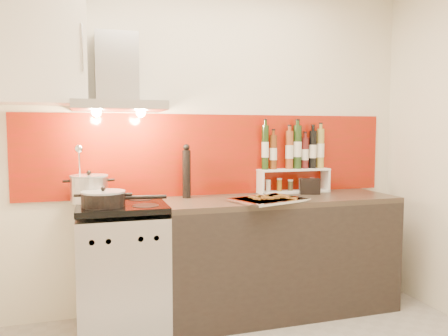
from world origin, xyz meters
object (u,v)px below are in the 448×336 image
object	(u,v)px
saute_pan	(104,199)
baking_tray	(268,199)
range_stove	(123,269)
counter	(280,254)
stock_pot	(89,188)
pepper_mill	(186,172)

from	to	relation	value
saute_pan	baking_tray	world-z (taller)	saute_pan
range_stove	counter	distance (m)	1.20
range_stove	counter	bearing A→B (deg)	0.23
stock_pot	saute_pan	bearing A→B (deg)	-65.56
pepper_mill	saute_pan	bearing A→B (deg)	-156.46
saute_pan	baking_tray	xyz separation A→B (m)	(1.14, -0.08, -0.05)
counter	pepper_mill	bearing A→B (deg)	166.05
range_stove	pepper_mill	world-z (taller)	pepper_mill
stock_pot	baking_tray	size ratio (longest dim) A/B	0.45
pepper_mill	baking_tray	xyz separation A→B (m)	(0.53, -0.35, -0.18)
stock_pot	saute_pan	world-z (taller)	stock_pot
range_stove	counter	size ratio (longest dim) A/B	0.51
stock_pot	pepper_mill	size ratio (longest dim) A/B	0.64
range_stove	saute_pan	bearing A→B (deg)	-142.08
counter	baking_tray	xyz separation A→B (m)	(-0.17, -0.17, 0.47)
range_stove	baking_tray	world-z (taller)	baking_tray
pepper_mill	baking_tray	bearing A→B (deg)	-33.14
saute_pan	pepper_mill	distance (m)	0.68
saute_pan	pepper_mill	world-z (taller)	pepper_mill
stock_pot	pepper_mill	bearing A→B (deg)	4.28
stock_pot	pepper_mill	world-z (taller)	pepper_mill
range_stove	stock_pot	world-z (taller)	stock_pot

